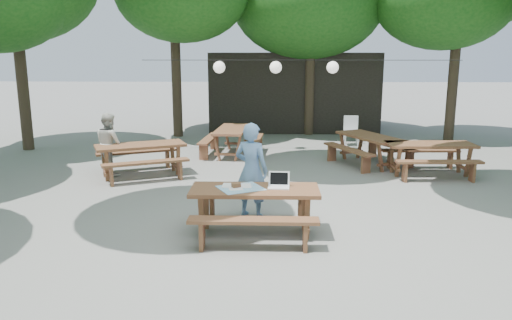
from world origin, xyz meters
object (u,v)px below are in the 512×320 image
object	(u,v)px
main_picnic_table	(255,211)
plastic_chair	(351,137)
second_person	(110,144)
picnic_table_nw	(141,160)
woman	(251,170)

from	to	relation	value
main_picnic_table	plastic_chair	distance (m)	8.22
plastic_chair	second_person	bearing A→B (deg)	-145.60
picnic_table_nw	second_person	bearing A→B (deg)	147.72
second_person	plastic_chair	bearing A→B (deg)	-99.00
main_picnic_table	plastic_chair	xyz separation A→B (m)	(2.73, 7.75, -0.13)
woman	second_person	xyz separation A→B (m)	(-3.41, 2.95, -0.10)
picnic_table_nw	plastic_chair	size ratio (longest dim) A/B	2.64
main_picnic_table	plastic_chair	bearing A→B (deg)	70.60
main_picnic_table	picnic_table_nw	xyz separation A→B (m)	(-2.75, 3.72, 0.00)
picnic_table_nw	second_person	size ratio (longest dim) A/B	1.63
main_picnic_table	woman	bearing A→B (deg)	95.49
second_person	main_picnic_table	bearing A→B (deg)	-178.76
main_picnic_table	woman	size ratio (longest dim) A/B	1.20
woman	second_person	bearing A→B (deg)	-17.09
picnic_table_nw	second_person	distance (m)	0.83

